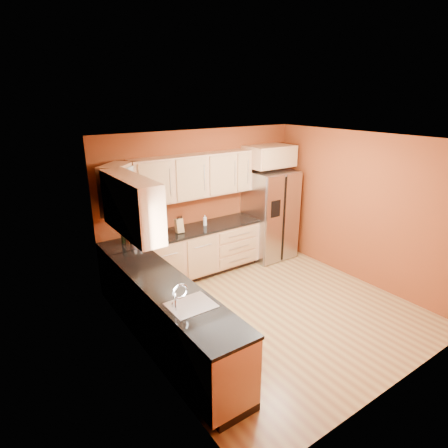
# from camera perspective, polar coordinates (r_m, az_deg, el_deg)

# --- Properties ---
(floor) EXTENTS (4.00, 4.00, 0.00)m
(floor) POSITION_cam_1_polar(r_m,az_deg,el_deg) (6.00, 7.20, -12.89)
(floor) COLOR #8F5F37
(floor) RESTS_ON ground
(ceiling) EXTENTS (4.00, 4.00, 0.00)m
(ceiling) POSITION_cam_1_polar(r_m,az_deg,el_deg) (5.13, 8.41, 12.60)
(ceiling) COLOR white
(ceiling) RESTS_ON wall_back
(wall_back) EXTENTS (4.00, 0.04, 2.60)m
(wall_back) POSITION_cam_1_polar(r_m,az_deg,el_deg) (6.96, -3.38, 3.52)
(wall_back) COLOR brown
(wall_back) RESTS_ON floor
(wall_front) EXTENTS (4.00, 0.04, 2.60)m
(wall_front) POSITION_cam_1_polar(r_m,az_deg,el_deg) (4.31, 26.09, -8.62)
(wall_front) COLOR brown
(wall_front) RESTS_ON floor
(wall_left) EXTENTS (0.04, 4.00, 2.60)m
(wall_left) POSITION_cam_1_polar(r_m,az_deg,el_deg) (4.42, -11.94, -6.27)
(wall_left) COLOR brown
(wall_left) RESTS_ON floor
(wall_right) EXTENTS (0.04, 4.00, 2.60)m
(wall_right) POSITION_cam_1_polar(r_m,az_deg,el_deg) (6.89, 20.19, 2.19)
(wall_right) COLOR brown
(wall_right) RESTS_ON floor
(base_cabinets_back) EXTENTS (2.90, 0.60, 0.88)m
(base_cabinets_back) POSITION_cam_1_polar(r_m,az_deg,el_deg) (6.74, -5.89, -4.84)
(base_cabinets_back) COLOR tan
(base_cabinets_back) RESTS_ON floor
(base_cabinets_left) EXTENTS (0.60, 2.80, 0.88)m
(base_cabinets_left) POSITION_cam_1_polar(r_m,az_deg,el_deg) (4.95, -7.96, -14.51)
(base_cabinets_left) COLOR tan
(base_cabinets_left) RESTS_ON floor
(countertop_back) EXTENTS (2.90, 0.62, 0.04)m
(countertop_back) POSITION_cam_1_polar(r_m,az_deg,el_deg) (6.56, -5.98, -1.20)
(countertop_back) COLOR black
(countertop_back) RESTS_ON base_cabinets_back
(countertop_left) EXTENTS (0.62, 2.80, 0.04)m
(countertop_left) POSITION_cam_1_polar(r_m,az_deg,el_deg) (4.71, -8.11, -9.81)
(countertop_left) COLOR black
(countertop_left) RESTS_ON base_cabinets_left
(upper_cabinets_back) EXTENTS (2.30, 0.33, 0.75)m
(upper_cabinets_back) POSITION_cam_1_polar(r_m,az_deg,el_deg) (6.57, -4.58, 7.28)
(upper_cabinets_back) COLOR tan
(upper_cabinets_back) RESTS_ON wall_back
(upper_cabinets_left) EXTENTS (0.33, 1.35, 0.75)m
(upper_cabinets_left) POSITION_cam_1_polar(r_m,az_deg,el_deg) (4.93, -13.96, 2.78)
(upper_cabinets_left) COLOR tan
(upper_cabinets_left) RESTS_ON wall_left
(corner_upper_cabinet) EXTENTS (0.67, 0.67, 0.75)m
(corner_upper_cabinet) POSITION_cam_1_polar(r_m,az_deg,el_deg) (5.85, -15.86, 5.13)
(corner_upper_cabinet) COLOR tan
(corner_upper_cabinet) RESTS_ON wall_back
(over_fridge_cabinet) EXTENTS (0.92, 0.60, 0.40)m
(over_fridge_cabinet) POSITION_cam_1_polar(r_m,az_deg,el_deg) (7.35, 6.91, 10.24)
(over_fridge_cabinet) COLOR tan
(over_fridge_cabinet) RESTS_ON wall_back
(refrigerator) EXTENTS (0.90, 0.75, 1.78)m
(refrigerator) POSITION_cam_1_polar(r_m,az_deg,el_deg) (7.56, 6.94, 1.44)
(refrigerator) COLOR #B0AFB4
(refrigerator) RESTS_ON floor
(window) EXTENTS (0.03, 0.90, 1.00)m
(window) POSITION_cam_1_polar(r_m,az_deg,el_deg) (3.91, -8.99, -5.53)
(window) COLOR white
(window) RESTS_ON wall_left
(sink_faucet) EXTENTS (0.50, 0.42, 0.30)m
(sink_faucet) POSITION_cam_1_polar(r_m,az_deg,el_deg) (4.24, -5.08, -10.54)
(sink_faucet) COLOR silver
(sink_faucet) RESTS_ON countertop_left
(canister_left) EXTENTS (0.13, 0.13, 0.17)m
(canister_left) POSITION_cam_1_polar(r_m,az_deg,el_deg) (6.10, -13.69, -2.18)
(canister_left) COLOR #B0AFB4
(canister_left) RESTS_ON countertop_back
(canister_right) EXTENTS (0.14, 0.14, 0.20)m
(canister_right) POSITION_cam_1_polar(r_m,az_deg,el_deg) (6.14, -12.92, -1.86)
(canister_right) COLOR #B0AFB4
(canister_right) RESTS_ON countertop_back
(wine_bottle_a) EXTENTS (0.09, 0.09, 0.30)m
(wine_bottle_a) POSITION_cam_1_polar(r_m,az_deg,el_deg) (6.14, -15.15, -1.50)
(wine_bottle_a) COLOR black
(wine_bottle_a) RESTS_ON countertop_back
(wine_bottle_b) EXTENTS (0.07, 0.07, 0.32)m
(wine_bottle_b) POSITION_cam_1_polar(r_m,az_deg,el_deg) (6.17, -13.20, -1.17)
(wine_bottle_b) COLOR black
(wine_bottle_b) RESTS_ON countertop_back
(knife_block) EXTENTS (0.13, 0.12, 0.24)m
(knife_block) POSITION_cam_1_polar(r_m,az_deg,el_deg) (6.45, -6.83, -0.25)
(knife_block) COLOR tan
(knife_block) RESTS_ON countertop_back
(soap_dispenser) EXTENTS (0.08, 0.08, 0.19)m
(soap_dispenser) POSITION_cam_1_polar(r_m,az_deg,el_deg) (6.77, -2.93, 0.57)
(soap_dispenser) COLOR white
(soap_dispenser) RESTS_ON countertop_back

